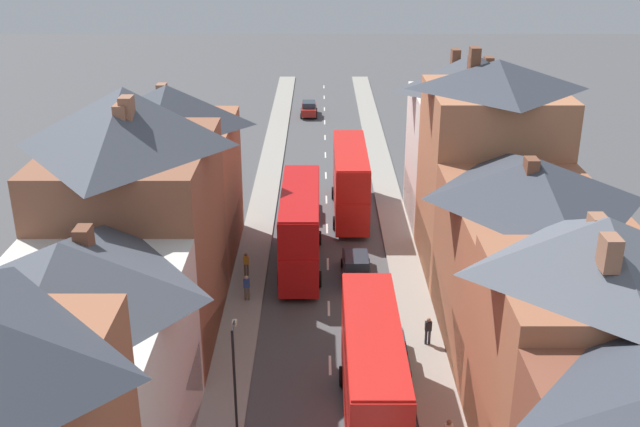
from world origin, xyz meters
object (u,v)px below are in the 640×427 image
Objects in this scene: double_decker_bus_far_approaching at (303,226)px; car_near_silver at (359,266)px; double_decker_bus_lead at (353,180)px; pedestrian_far_left at (249,263)px; double_decker_bus_mid_street at (375,376)px; street_lamp at (237,373)px; car_parked_left_a at (393,353)px; pedestrian_mid_left at (431,330)px; car_near_blue at (312,109)px; pedestrian_mid_right at (249,286)px; car_parked_right_a at (306,204)px.

double_decker_bus_far_approaching reaches higher than car_near_silver.
double_decker_bus_lead is 6.71× the size of pedestrian_far_left.
street_lamp is at bearing -175.90° from double_decker_bus_mid_street.
pedestrian_mid_left is at bearing 42.31° from car_parked_left_a.
double_decker_bus_mid_street is 56.03m from car_near_blue.
pedestrian_far_left is at bearing 93.70° from street_lamp.
car_parked_left_a is (4.90, -50.98, 0.00)m from car_near_blue.
pedestrian_mid_left is at bearing 63.03° from double_decker_bus_mid_street.
pedestrian_mid_right is 1.00× the size of pedestrian_far_left.
pedestrian_mid_left reaches higher than car_parked_left_a.
pedestrian_mid_left is at bearing -54.57° from double_decker_bus_far_approaching.
street_lamp reaches higher than car_near_silver.
car_near_silver is 10.27m from car_parked_left_a.
car_parked_left_a is at bearing -76.89° from car_parked_right_a.
car_near_silver is 1.01× the size of car_parked_right_a.
car_parked_right_a is 11.42m from pedestrian_far_left.
car_near_silver is at bearing -71.66° from car_parked_right_a.
pedestrian_far_left is at bearing -122.86° from double_decker_bus_lead.
car_parked_right_a is 2.81× the size of pedestrian_mid_left.
car_near_silver is 2.83× the size of pedestrian_mid_right.
double_decker_bus_lead is at bearing 77.11° from street_lamp.
car_near_blue is at bearing 89.99° from double_decker_bus_far_approaching.
double_decker_bus_lead is 30.20m from car_near_blue.
car_parked_left_a is at bearing -84.51° from car_near_blue.
double_decker_bus_lead is 6.71× the size of pedestrian_mid_left.
car_near_silver is at bearing 97.27° from car_parked_left_a.
car_parked_left_a is 9.39m from street_lamp.
double_decker_bus_far_approaching is at bearing 28.05° from pedestrian_far_left.
double_decker_bus_lead is at bearing 100.43° from pedestrian_mid_left.
car_near_blue is at bearing 85.17° from pedestrian_far_left.
car_near_blue is (0.01, 38.99, -1.96)m from double_decker_bus_far_approaching.
street_lamp is at bearing -86.87° from pedestrian_mid_right.
double_decker_bus_mid_street is 1.00× the size of double_decker_bus_far_approaching.
pedestrian_mid_left is 1.00× the size of pedestrian_far_left.
double_decker_bus_lead reaches higher than pedestrian_mid_left.
double_decker_bus_far_approaching reaches higher than pedestrian_mid_left.
double_decker_bus_lead reaches higher than car_near_silver.
double_decker_bus_lead is 2.66× the size of car_near_blue.
car_parked_left_a reaches higher than car_parked_right_a.
double_decker_bus_lead is 11.06m from car_near_silver.
car_parked_left_a is 0.91× the size of car_parked_right_a.
double_decker_bus_mid_street reaches higher than car_near_silver.
car_parked_left_a is 10.62m from pedestrian_mid_right.
car_near_silver is 1.11× the size of car_parked_left_a.
pedestrian_mid_right is 3.22m from pedestrian_far_left.
car_near_blue is at bearing 98.25° from pedestrian_mid_left.
car_parked_right_a is (0.01, 9.05, -1.99)m from double_decker_bus_far_approaching.
pedestrian_far_left is (-10.55, 8.16, 0.00)m from pedestrian_mid_left.
car_near_silver is at bearing 25.61° from pedestrian_mid_right.
pedestrian_mid_left is at bearing -79.57° from double_decker_bus_lead.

